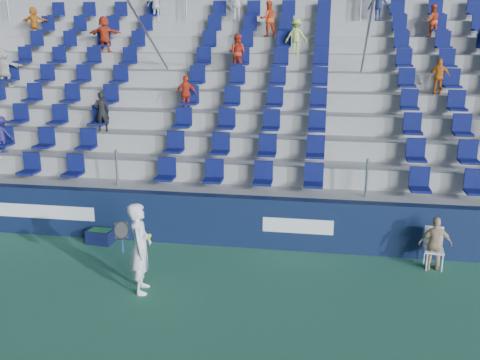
% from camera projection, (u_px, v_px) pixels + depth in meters
% --- Properties ---
extents(ground, '(70.00, 70.00, 0.00)m').
position_uv_depth(ground, '(204.00, 311.00, 9.67)').
color(ground, '#2F6E4F').
rests_on(ground, ground).
extents(sponsor_wall, '(24.00, 0.32, 1.20)m').
position_uv_depth(sponsor_wall, '(234.00, 221.00, 12.50)').
color(sponsor_wall, '#101B3B').
rests_on(sponsor_wall, ground).
extents(grandstand, '(24.00, 8.17, 6.63)m').
position_uv_depth(grandstand, '(261.00, 121.00, 16.93)').
color(grandstand, '#9D9D98').
rests_on(grandstand, ground).
extents(tennis_player, '(0.69, 0.73, 1.79)m').
position_uv_depth(tennis_player, '(140.00, 248.00, 10.18)').
color(tennis_player, white).
rests_on(tennis_player, ground).
extents(line_judge_chair, '(0.42, 0.43, 0.89)m').
position_uv_depth(line_judge_chair, '(434.00, 245.00, 11.36)').
color(line_judge_chair, white).
rests_on(line_judge_chair, ground).
extents(line_judge, '(0.69, 0.30, 1.16)m').
position_uv_depth(line_judge, '(435.00, 244.00, 11.21)').
color(line_judge, tan).
rests_on(line_judge, ground).
extents(ball_bin, '(0.64, 0.46, 0.34)m').
position_uv_depth(ball_bin, '(100.00, 236.00, 12.73)').
color(ball_bin, '#0F1439').
rests_on(ball_bin, ground).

